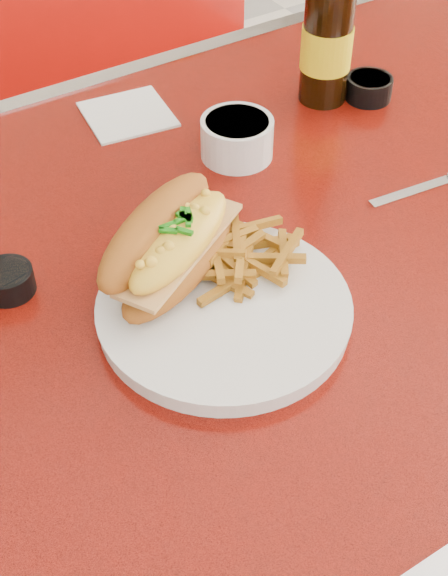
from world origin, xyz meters
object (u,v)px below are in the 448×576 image
knife (444,180)px  sauce_cup_left (8,280)px  beer_bottle (328,30)px  diner_table (268,327)px  booth_bench_far (48,197)px  dinner_plate (224,310)px  mac_hoagie (171,243)px  sauce_cup_right (369,87)px  fork (268,276)px  gravy_ramekin (237,137)px

knife → sauce_cup_left: bearing=174.7°
beer_bottle → knife: 0.25m
beer_bottle → diner_table: bearing=-138.0°
diner_table → booth_bench_far: size_ratio=1.03×
dinner_plate → mac_hoagie: (-0.02, 0.07, 0.04)m
sauce_cup_left → sauce_cup_right: 0.56m
sauce_cup_right → knife: sauce_cup_right is taller
diner_table → beer_bottle: beer_bottle is taller
diner_table → fork: fork is taller
sauce_cup_left → fork: bearing=-31.9°
booth_bench_far → mac_hoagie: booth_bench_far is taller
sauce_cup_left → booth_bench_far: bearing=69.1°
sauce_cup_left → beer_bottle: bearing=14.5°
diner_table → booth_bench_far: 0.87m
fork → gravy_ramekin: size_ratio=1.19×
dinner_plate → sauce_cup_left: bearing=137.8°
gravy_ramekin → knife: bearing=-45.0°
diner_table → knife: bearing=-9.9°
dinner_plate → diner_table: bearing=35.6°
dinner_plate → beer_bottle: 0.44m
diner_table → gravy_ramekin: gravy_ramekin is taller
sauce_cup_left → knife: size_ratio=0.35×
dinner_plate → fork: 0.06m
fork → dinner_plate: bearing=91.0°
dinner_plate → sauce_cup_left: sauce_cup_left is taller
knife → dinner_plate: bearing=-165.9°
diner_table → fork: 0.20m
sauce_cup_right → mac_hoagie: bearing=-156.6°
dinner_plate → mac_hoagie: bearing=104.5°
diner_table → gravy_ramekin: 0.24m
dinner_plate → sauce_cup_left: size_ratio=5.39×
sauce_cup_right → fork: bearing=-144.4°
gravy_ramekin → mac_hoagie: bearing=-138.9°
fork → mac_hoagie: bearing=43.9°
gravy_ramekin → beer_bottle: bearing=16.7°
dinner_plate → mac_hoagie: mac_hoagie is taller
diner_table → gravy_ramekin: (0.04, 0.14, 0.19)m
booth_bench_far → sauce_cup_right: bearing=-67.9°
diner_table → beer_bottle: 0.39m
mac_hoagie → knife: size_ratio=1.22×
fork → sauce_cup_left: 0.26m
gravy_ramekin → sauce_cup_left: (-0.33, -0.08, -0.01)m
gravy_ramekin → sauce_cup_right: bearing=4.5°
fork → sauce_cup_right: bearing=-63.0°
fork → beer_bottle: 0.39m
gravy_ramekin → sauce_cup_left: gravy_ramekin is taller
dinner_plate → beer_bottle: beer_bottle is taller
gravy_ramekin → sauce_cup_left: size_ratio=1.87×
sauce_cup_left → dinner_plate: bearing=-42.2°
gravy_ramekin → knife: 0.25m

